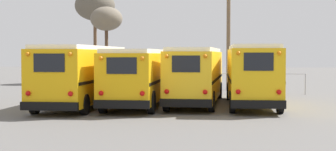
{
  "coord_description": "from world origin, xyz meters",
  "views": [
    {
      "loc": [
        2.95,
        -27.77,
        2.73
      ],
      "look_at": [
        0.0,
        -0.57,
        1.59
      ],
      "focal_mm": 55.0,
      "sensor_mm": 36.0,
      "label": 1
    }
  ],
  "objects_px": {
    "school_bus_0": "(84,73)",
    "school_bus_1": "(139,75)",
    "utility_pole": "(228,26)",
    "bare_tree_0": "(95,6)",
    "school_bus_2": "(196,74)",
    "bare_tree_1": "(106,20)",
    "school_bus_3": "(251,73)"
  },
  "relations": [
    {
      "from": "school_bus_0",
      "to": "school_bus_1",
      "type": "distance_m",
      "value": 2.94
    },
    {
      "from": "utility_pole",
      "to": "bare_tree_0",
      "type": "xyz_separation_m",
      "value": [
        -12.5,
        8.39,
        2.41
      ]
    },
    {
      "from": "school_bus_2",
      "to": "utility_pole",
      "type": "height_order",
      "value": "utility_pole"
    },
    {
      "from": "school_bus_2",
      "to": "bare_tree_1",
      "type": "height_order",
      "value": "bare_tree_1"
    },
    {
      "from": "bare_tree_1",
      "to": "utility_pole",
      "type": "bearing_deg",
      "value": -5.7
    },
    {
      "from": "school_bus_0",
      "to": "school_bus_1",
      "type": "height_order",
      "value": "school_bus_0"
    },
    {
      "from": "utility_pole",
      "to": "school_bus_2",
      "type": "bearing_deg",
      "value": -99.13
    },
    {
      "from": "school_bus_0",
      "to": "school_bus_2",
      "type": "xyz_separation_m",
      "value": [
        5.87,
        1.46,
        -0.04
      ]
    },
    {
      "from": "school_bus_2",
      "to": "bare_tree_0",
      "type": "xyz_separation_m",
      "value": [
        -10.66,
        19.8,
        5.6
      ]
    },
    {
      "from": "school_bus_3",
      "to": "bare_tree_1",
      "type": "xyz_separation_m",
      "value": [
        -10.79,
        12.95,
        3.73
      ]
    },
    {
      "from": "bare_tree_0",
      "to": "school_bus_0",
      "type": "bearing_deg",
      "value": -77.31
    },
    {
      "from": "bare_tree_0",
      "to": "bare_tree_1",
      "type": "relative_size",
      "value": 1.34
    },
    {
      "from": "school_bus_2",
      "to": "bare_tree_0",
      "type": "distance_m",
      "value": 23.18
    },
    {
      "from": "school_bus_1",
      "to": "utility_pole",
      "type": "height_order",
      "value": "utility_pole"
    },
    {
      "from": "school_bus_3",
      "to": "bare_tree_0",
      "type": "xyz_separation_m",
      "value": [
        -13.6,
        20.37,
        5.53
      ]
    },
    {
      "from": "school_bus_1",
      "to": "school_bus_2",
      "type": "distance_m",
      "value": 3.21
    },
    {
      "from": "school_bus_3",
      "to": "bare_tree_0",
      "type": "height_order",
      "value": "bare_tree_0"
    },
    {
      "from": "school_bus_1",
      "to": "bare_tree_0",
      "type": "height_order",
      "value": "bare_tree_0"
    },
    {
      "from": "school_bus_0",
      "to": "school_bus_3",
      "type": "xyz_separation_m",
      "value": [
        8.81,
        0.89,
        0.03
      ]
    },
    {
      "from": "school_bus_0",
      "to": "school_bus_2",
      "type": "bearing_deg",
      "value": 13.95
    },
    {
      "from": "bare_tree_1",
      "to": "school_bus_1",
      "type": "bearing_deg",
      "value": -70.24
    },
    {
      "from": "school_bus_0",
      "to": "bare_tree_1",
      "type": "distance_m",
      "value": 14.48
    },
    {
      "from": "school_bus_0",
      "to": "school_bus_3",
      "type": "distance_m",
      "value": 8.86
    },
    {
      "from": "utility_pole",
      "to": "school_bus_1",
      "type": "bearing_deg",
      "value": -110.58
    },
    {
      "from": "school_bus_0",
      "to": "bare_tree_1",
      "type": "relative_size",
      "value": 1.67
    },
    {
      "from": "bare_tree_0",
      "to": "school_bus_1",
      "type": "bearing_deg",
      "value": -69.89
    },
    {
      "from": "school_bus_2",
      "to": "utility_pole",
      "type": "relative_size",
      "value": 1.09
    },
    {
      "from": "school_bus_1",
      "to": "bare_tree_1",
      "type": "height_order",
      "value": "bare_tree_1"
    },
    {
      "from": "utility_pole",
      "to": "bare_tree_0",
      "type": "distance_m",
      "value": 15.25
    },
    {
      "from": "school_bus_3",
      "to": "school_bus_2",
      "type": "bearing_deg",
      "value": 169.07
    },
    {
      "from": "school_bus_0",
      "to": "school_bus_2",
      "type": "height_order",
      "value": "school_bus_0"
    },
    {
      "from": "school_bus_0",
      "to": "bare_tree_1",
      "type": "bearing_deg",
      "value": 98.12
    }
  ]
}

